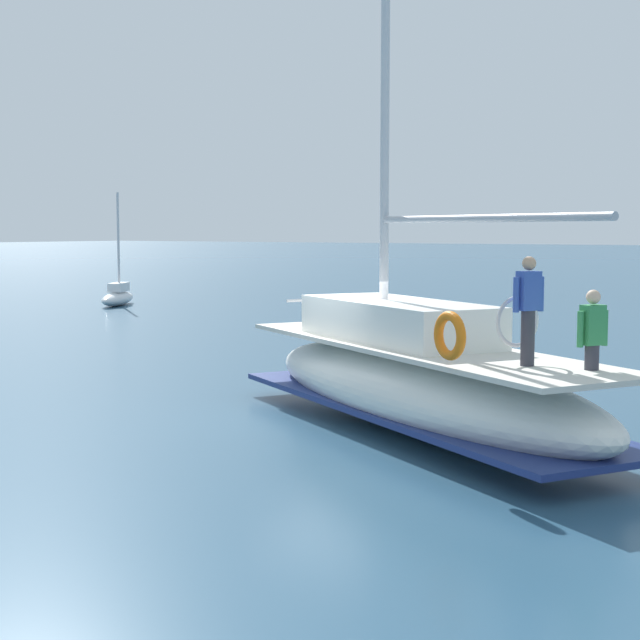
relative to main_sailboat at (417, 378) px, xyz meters
name	(u,v)px	position (x,y,z in m)	size (l,w,h in m)	color
ground_plane	(332,415)	(0.36, 1.94, -0.90)	(400.00, 400.00, 0.00)	#284C66
main_sailboat	(417,378)	(0.00, 0.00, 0.00)	(7.00, 9.47, 11.60)	white
moored_sloop_far	(118,296)	(17.26, 23.78, -0.47)	(3.82, 2.58, 5.09)	silver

